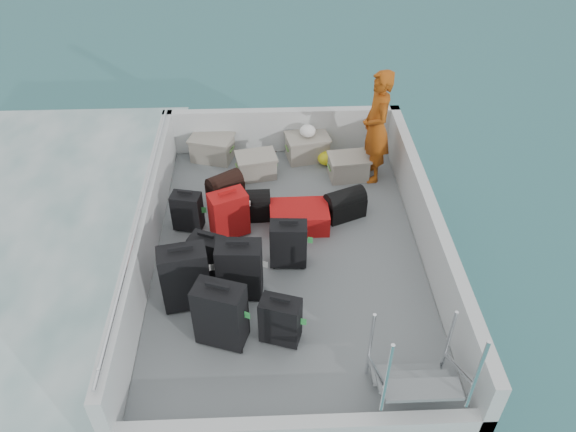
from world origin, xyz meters
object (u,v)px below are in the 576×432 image
(suitcase_5, at_px, (229,215))
(passenger, at_px, (376,127))
(suitcase_7, at_px, (288,244))
(crate_0, at_px, (212,149))
(suitcase_8, at_px, (299,217))
(suitcase_3, at_px, (221,315))
(crate_2, at_px, (307,148))
(suitcase_1, at_px, (209,257))
(suitcase_6, at_px, (280,321))
(suitcase_2, at_px, (187,212))
(suitcase_4, at_px, (240,270))
(crate_3, at_px, (348,168))
(suitcase_0, at_px, (185,278))
(crate_1, at_px, (256,166))

(suitcase_5, xyz_separation_m, passenger, (2.04, 1.22, 0.51))
(suitcase_7, bearing_deg, suitcase_5, 145.00)
(crate_0, bearing_deg, suitcase_8, -53.34)
(suitcase_5, bearing_deg, suitcase_7, -61.64)
(suitcase_3, distance_m, crate_2, 3.66)
(suitcase_7, bearing_deg, suitcase_3, -120.13)
(suitcase_1, relative_size, suitcase_6, 1.05)
(suitcase_2, distance_m, suitcase_4, 1.39)
(crate_0, height_order, crate_2, crate_2)
(suitcase_6, xyz_separation_m, suitcase_8, (0.30, 1.86, -0.14))
(suitcase_8, relative_size, crate_3, 1.40)
(suitcase_0, bearing_deg, suitcase_1, 52.35)
(suitcase_4, bearing_deg, suitcase_1, 145.13)
(suitcase_3, height_order, suitcase_5, suitcase_3)
(suitcase_0, distance_m, suitcase_7, 1.32)
(crate_2, bearing_deg, suitcase_5, -122.68)
(suitcase_3, relative_size, crate_1, 1.43)
(suitcase_4, distance_m, suitcase_7, 0.75)
(passenger, bearing_deg, suitcase_6, -30.20)
(suitcase_0, distance_m, suitcase_8, 1.89)
(suitcase_1, xyz_separation_m, suitcase_5, (0.21, 0.76, 0.02))
(suitcase_4, relative_size, crate_1, 1.37)
(suitcase_2, bearing_deg, passenger, 34.72)
(crate_3, xyz_separation_m, passenger, (0.35, 0.01, 0.67))
(suitcase_1, distance_m, crate_1, 2.14)
(suitcase_5, distance_m, crate_2, 2.08)
(suitcase_6, height_order, suitcase_8, suitcase_6)
(suitcase_0, distance_m, crate_2, 3.33)
(suitcase_3, relative_size, crate_0, 1.30)
(suitcase_3, bearing_deg, suitcase_2, 124.55)
(suitcase_0, bearing_deg, suitcase_6, -38.49)
(suitcase_5, relative_size, crate_0, 1.09)
(suitcase_2, height_order, passenger, passenger)
(suitcase_8, bearing_deg, suitcase_7, 165.51)
(suitcase_4, xyz_separation_m, crate_0, (-0.50, 2.84, -0.19))
(crate_1, distance_m, passenger, 1.83)
(suitcase_8, distance_m, crate_0, 2.08)
(suitcase_3, relative_size, suitcase_4, 1.05)
(crate_2, distance_m, crate_3, 0.78)
(suitcase_4, distance_m, crate_3, 2.74)
(suitcase_6, height_order, passenger, passenger)
(crate_3, height_order, passenger, passenger)
(suitcase_3, distance_m, suitcase_6, 0.63)
(suitcase_2, xyz_separation_m, crate_2, (1.67, 1.61, -0.09))
(suitcase_2, height_order, suitcase_5, suitcase_5)
(suitcase_4, bearing_deg, suitcase_0, -164.22)
(suitcase_8, bearing_deg, suitcase_5, 96.74)
(suitcase_2, height_order, suitcase_7, suitcase_7)
(suitcase_5, relative_size, suitcase_8, 0.84)
(suitcase_0, height_order, suitcase_5, suitcase_0)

